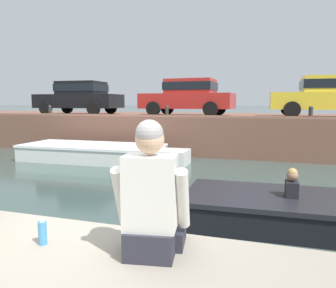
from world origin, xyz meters
name	(u,v)px	position (x,y,z in m)	size (l,w,h in m)	color
ground_plane	(186,192)	(0.00, 4.72, 0.00)	(400.00, 400.00, 0.00)	#384C47
far_quay_wall	(229,132)	(0.00, 12.44, 0.76)	(60.00, 6.00, 1.51)	brown
far_wall_coping	(220,117)	(0.00, 9.56, 1.55)	(60.00, 0.24, 0.08)	#925F4C
boat_moored_west_white	(99,153)	(-4.02, 7.75, 0.29)	(6.08, 2.15, 0.58)	white
motorboat_passing	(324,214)	(2.71, 3.19, 0.26)	(6.13, 1.84, 1.00)	black
car_leftmost_black	(80,96)	(-6.95, 11.26, 2.36)	(4.02, 2.13, 1.54)	black
car_left_inner_red	(188,96)	(-1.61, 11.25, 2.36)	(4.01, 2.01, 1.54)	#B2231E
car_centre_yellow	(327,95)	(3.80, 11.26, 2.36)	(4.04, 2.09, 1.54)	yellow
mooring_bollard_west	(50,110)	(-7.49, 9.69, 1.75)	(0.15, 0.15, 0.45)	#2D2B28
mooring_bollard_mid	(167,111)	(-2.08, 9.69, 1.75)	(0.15, 0.15, 0.45)	#2D2B28
mooring_bollard_east	(311,112)	(3.10, 9.69, 1.75)	(0.15, 0.15, 0.45)	#2D2B28
person_seated_right	(151,203)	(1.06, -0.42, 1.37)	(0.57, 0.58, 0.97)	#282833
bottle_drink	(42,232)	(0.21, -0.53, 1.09)	(0.06, 0.06, 0.20)	#3F8CCC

